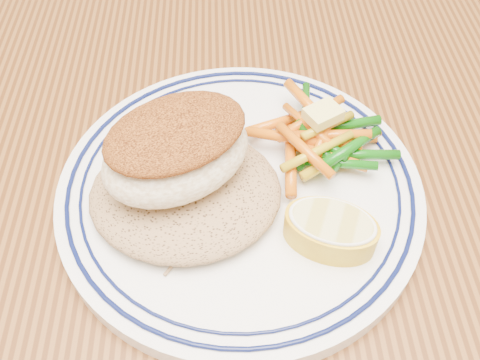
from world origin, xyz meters
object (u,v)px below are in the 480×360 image
(rice_pilaf, at_px, (185,190))
(fish_fillet, at_px, (176,149))
(vegetable_pile, at_px, (320,139))
(dining_table, at_px, (185,304))
(lemon_wedge, at_px, (331,229))
(plate, at_px, (240,189))

(rice_pilaf, height_order, fish_fillet, fish_fillet)
(vegetable_pile, bearing_deg, dining_table, -149.28)
(fish_fillet, relative_size, vegetable_pile, 1.11)
(fish_fillet, bearing_deg, rice_pilaf, -66.59)
(dining_table, relative_size, lemon_wedge, 21.03)
(rice_pilaf, distance_m, vegetable_pile, 0.10)
(dining_table, height_order, rice_pilaf, rice_pilaf)
(fish_fillet, bearing_deg, dining_table, -102.08)
(vegetable_pile, bearing_deg, lemon_wedge, -92.82)
(dining_table, distance_m, vegetable_pile, 0.18)
(rice_pilaf, relative_size, lemon_wedge, 1.81)
(plate, relative_size, vegetable_pile, 2.34)
(plate, relative_size, lemon_wedge, 3.58)
(fish_fillet, distance_m, lemon_wedge, 0.11)
(dining_table, height_order, vegetable_pile, vegetable_pile)
(rice_pilaf, height_order, vegetable_pile, vegetable_pile)
(plate, bearing_deg, lemon_wedge, -41.44)
(rice_pilaf, distance_m, lemon_wedge, 0.10)
(rice_pilaf, distance_m, fish_fillet, 0.03)
(dining_table, xyz_separation_m, fish_fillet, (0.01, 0.03, 0.16))
(plate, height_order, vegetable_pile, vegetable_pile)
(rice_pilaf, xyz_separation_m, vegetable_pile, (0.10, 0.04, 0.00))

